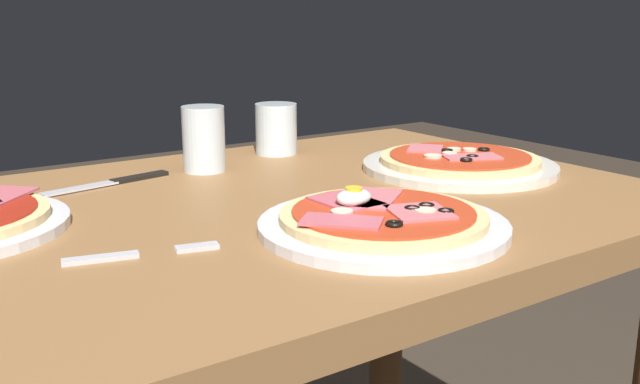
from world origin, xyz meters
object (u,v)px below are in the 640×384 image
object	(u,v)px
pizza_foreground	(382,221)
dining_table	(260,302)
pizza_across_right	(459,163)
water_glass_near	(204,143)
knife	(116,181)
fork	(130,255)
water_glass_far	(276,132)

from	to	relation	value
pizza_foreground	dining_table	bearing A→B (deg)	107.19
dining_table	pizza_across_right	distance (m)	0.39
water_glass_near	knife	xyz separation A→B (m)	(-0.14, -0.00, -0.04)
pizza_foreground	fork	world-z (taller)	pizza_foreground
pizza_across_right	water_glass_far	size ratio (longest dim) A/B	3.46
pizza_foreground	water_glass_near	xyz separation A→B (m)	(-0.03, 0.40, 0.03)
dining_table	pizza_foreground	size ratio (longest dim) A/B	3.79
dining_table	water_glass_near	world-z (taller)	water_glass_near
pizza_foreground	knife	size ratio (longest dim) A/B	1.46
pizza_foreground	fork	bearing A→B (deg)	163.80
water_glass_near	fork	world-z (taller)	water_glass_near
water_glass_near	pizza_foreground	bearing A→B (deg)	-86.17
pizza_across_right	water_glass_near	size ratio (longest dim) A/B	2.99
pizza_across_right	water_glass_near	xyz separation A→B (m)	(-0.33, 0.22, 0.03)
pizza_across_right	water_glass_far	bearing A→B (deg)	121.04
water_glass_near	fork	distance (m)	0.40
pizza_across_right	knife	world-z (taller)	pizza_across_right
dining_table	fork	distance (m)	0.27
dining_table	fork	world-z (taller)	fork
water_glass_near	knife	world-z (taller)	water_glass_near
fork	water_glass_far	bearing A→B (deg)	42.85
knife	dining_table	bearing A→B (deg)	-62.17
dining_table	pizza_foreground	xyz separation A→B (m)	(0.06, -0.18, 0.15)
water_glass_far	water_glass_near	bearing A→B (deg)	-161.89
pizza_foreground	water_glass_near	distance (m)	0.40
fork	knife	distance (m)	0.33
pizza_across_right	knife	distance (m)	0.52
water_glass_far	fork	world-z (taller)	water_glass_far
dining_table	pizza_across_right	xyz separation A→B (m)	(0.36, -0.01, 0.15)
fork	water_glass_near	bearing A→B (deg)	53.14
water_glass_near	water_glass_far	bearing A→B (deg)	18.11
pizza_foreground	pizza_across_right	size ratio (longest dim) A/B	0.95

